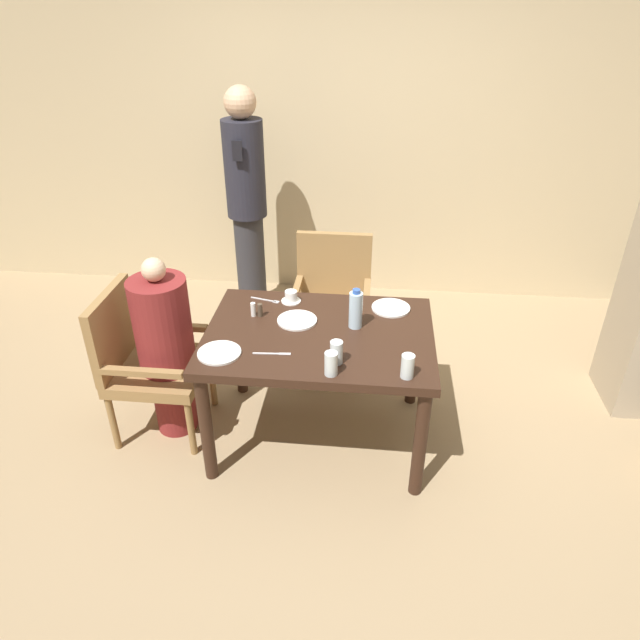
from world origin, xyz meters
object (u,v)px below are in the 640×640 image
plate_main_right (219,353)px  glass_tall_far (408,366)px  glass_tall_near (331,364)px  plate_main_left (391,308)px  chair_left_side (144,358)px  water_bottle (356,310)px  standing_host (247,200)px  glass_tall_mid (336,352)px  teacup_with_saucer (291,297)px  diner_in_left_chair (166,347)px  plate_dessert_center (297,320)px  chair_far_side (332,297)px

plate_main_right → glass_tall_far: glass_tall_far is taller
glass_tall_near → plate_main_left: bearing=66.8°
chair_left_side → water_bottle: (1.21, 0.08, 0.34)m
standing_host → plate_main_left: (1.09, -1.19, -0.21)m
standing_host → glass_tall_far: size_ratio=14.52×
plate_main_left → plate_main_right: bearing=-147.2°
glass_tall_mid → teacup_with_saucer: bearing=117.6°
diner_in_left_chair → plate_dessert_center: size_ratio=5.06×
chair_far_side → glass_tall_far: size_ratio=7.42×
chair_far_side → water_bottle: water_bottle is taller
standing_host → glass_tall_near: (0.80, -1.86, -0.16)m
chair_far_side → water_bottle: bearing=-76.1°
chair_far_side → plate_main_left: size_ratio=4.05×
teacup_with_saucer → water_bottle: water_bottle is taller
diner_in_left_chair → standing_host: (0.17, 1.48, 0.37)m
chair_far_side → teacup_with_saucer: chair_far_side is taller
glass_tall_near → glass_tall_mid: size_ratio=1.00×
chair_left_side → diner_in_left_chair: diner_in_left_chair is taller
standing_host → water_bottle: (0.90, -1.40, -0.11)m
diner_in_left_chair → plate_dessert_center: 0.76m
glass_tall_near → diner_in_left_chair: bearing=158.8°
chair_far_side → glass_tall_far: bearing=-69.2°
plate_main_right → glass_tall_mid: size_ratio=1.83×
chair_left_side → plate_main_right: size_ratio=4.05×
water_bottle → plate_main_right: bearing=-153.1°
chair_far_side → plate_main_right: (-0.48, -1.11, 0.24)m
standing_host → water_bottle: bearing=-57.4°
diner_in_left_chair → standing_host: standing_host is taller
glass_tall_mid → glass_tall_far: size_ratio=1.00×
plate_dessert_center → water_bottle: bearing=-4.1°
chair_left_side → chair_far_side: size_ratio=1.00×
diner_in_left_chair → glass_tall_far: diner_in_left_chair is taller
plate_main_left → plate_dessert_center: (-0.52, -0.20, 0.00)m
glass_tall_near → plate_main_right: bearing=168.7°
chair_left_side → glass_tall_far: size_ratio=7.42×
standing_host → glass_tall_far: (1.17, -1.85, -0.16)m
glass_tall_mid → glass_tall_far: same height
plate_main_right → glass_tall_mid: glass_tall_mid is taller
plate_main_left → plate_main_right: 1.03m
standing_host → plate_main_right: standing_host is taller
diner_in_left_chair → glass_tall_near: (0.97, -0.38, 0.21)m
diner_in_left_chair → water_bottle: 1.10m
chair_left_side → standing_host: 1.58m
plate_dessert_center → teacup_with_saucer: bearing=106.7°
standing_host → plate_main_right: bearing=-82.7°
plate_main_right → chair_far_side: bearing=66.5°
plate_main_right → glass_tall_mid: bearing=-1.5°
plate_main_right → standing_host: bearing=97.3°
glass_tall_far → plate_dessert_center: bearing=142.0°
plate_main_right → glass_tall_mid: 0.60m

